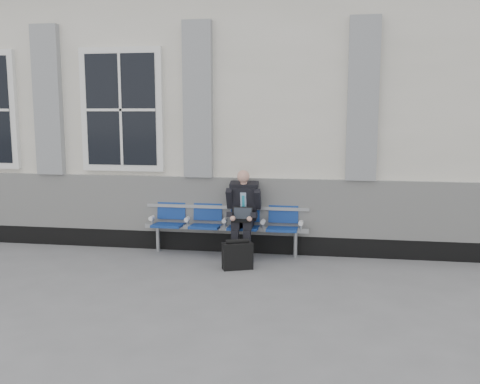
# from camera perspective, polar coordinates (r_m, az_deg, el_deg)

# --- Properties ---
(ground) EXTENTS (70.00, 70.00, 0.00)m
(ground) POSITION_cam_1_polar(r_m,az_deg,el_deg) (7.95, -18.25, -8.10)
(ground) COLOR slate
(ground) RESTS_ON ground
(station_building) EXTENTS (14.40, 4.40, 4.49)m
(station_building) POSITION_cam_1_polar(r_m,az_deg,el_deg) (10.83, -10.34, 8.43)
(station_building) COLOR silver
(station_building) RESTS_ON ground
(bench) EXTENTS (2.60, 0.47, 0.91)m
(bench) POSITION_cam_1_polar(r_m,az_deg,el_deg) (8.37, -1.56, -2.95)
(bench) COLOR #9EA0A3
(bench) RESTS_ON ground
(businessman) EXTENTS (0.53, 0.71, 1.35)m
(businessman) POSITION_cam_1_polar(r_m,az_deg,el_deg) (8.16, 0.35, -1.92)
(businessman) COLOR black
(businessman) RESTS_ON ground
(briefcase) EXTENTS (0.46, 0.33, 0.44)m
(briefcase) POSITION_cam_1_polar(r_m,az_deg,el_deg) (7.65, -0.27, -6.76)
(briefcase) COLOR black
(briefcase) RESTS_ON ground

